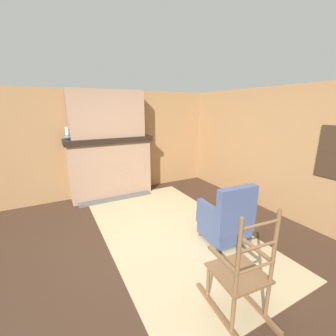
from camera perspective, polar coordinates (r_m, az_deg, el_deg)
The scene contains 11 objects.
ground_plane at distance 3.45m, azimuth -3.23°, elevation -19.87°, with size 14.00×14.00×0.00m, color #3D281C.
wood_panel_wall_left at distance 5.34m, azimuth -15.34°, elevation 5.99°, with size 0.06×5.70×2.35m.
wood_panel_wall_back at distance 4.60m, azimuth 27.27°, elevation 3.50°, with size 5.70×0.09×2.35m.
fireplace_hearth at distance 5.19m, azimuth -14.28°, elevation 0.10°, with size 0.65×1.85×1.35m.
chimney_breast at distance 5.04m, azimuth -15.19°, elevation 13.11°, with size 0.39×1.54×0.98m.
area_rug at distance 3.87m, azimuth 0.90°, elevation -15.50°, with size 3.73×2.09×0.01m.
armchair at distance 3.53m, azimuth 14.54°, elevation -12.73°, with size 0.65×0.66×0.94m.
rocking_chair at distance 2.48m, azimuth 17.92°, elevation -25.04°, with size 0.84×0.51×1.16m.
firewood_stack at distance 4.96m, azimuth 17.87°, elevation -7.96°, with size 0.42×0.38×0.24m.
oil_lamp_vase at distance 4.98m, azimuth -24.19°, elevation 7.66°, with size 0.12×0.12×0.25m.
storage_case at distance 5.20m, azimuth -11.03°, elevation 8.74°, with size 0.15×0.23×0.14m.
Camera 1 is at (2.57, -1.17, 1.97)m, focal length 24.00 mm.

